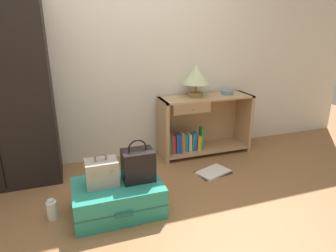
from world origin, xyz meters
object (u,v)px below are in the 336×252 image
object	(u,v)px
suitcase_large	(118,197)
train_case	(102,172)
open_book_on_floor	(213,172)
bottle	(52,210)
bowl	(227,92)
bookshelf	(201,125)
table_lamp	(196,76)
handbag	(138,165)

from	to	relation	value
suitcase_large	train_case	distance (m)	0.27
open_book_on_floor	suitcase_large	bearing A→B (deg)	-161.90
suitcase_large	open_book_on_floor	distance (m)	1.17
suitcase_large	bottle	xyz separation A→B (m)	(-0.54, 0.08, -0.05)
bowl	open_book_on_floor	bearing A→B (deg)	-128.08
bookshelf	open_book_on_floor	distance (m)	0.67
table_lamp	bowl	world-z (taller)	table_lamp
suitcase_large	handbag	world-z (taller)	handbag
bookshelf	handbag	size ratio (longest dim) A/B	3.09
handbag	bookshelf	bearing A→B (deg)	41.92
bottle	bookshelf	bearing A→B (deg)	25.99
suitcase_large	open_book_on_floor	bearing A→B (deg)	18.10
bookshelf	handbag	distance (m)	1.37
train_case	open_book_on_floor	xyz separation A→B (m)	(1.22, 0.33, -0.37)
open_book_on_floor	bookshelf	bearing A→B (deg)	79.79
bookshelf	handbag	bearing A→B (deg)	-138.08
handbag	open_book_on_floor	distance (m)	1.06
train_case	bookshelf	bearing A→B (deg)	34.22
bowl	open_book_on_floor	size ratio (longest dim) A/B	0.37
bottle	handbag	bearing A→B (deg)	-4.98
bookshelf	bottle	size ratio (longest dim) A/B	6.27
table_lamp	suitcase_large	distance (m)	1.69
train_case	open_book_on_floor	distance (m)	1.32
bookshelf	suitcase_large	xyz separation A→B (m)	(-1.21, -0.93, -0.22)
handbag	bowl	bearing A→B (deg)	33.90
table_lamp	suitcase_large	size ratio (longest dim) A/B	0.50
suitcase_large	bowl	bearing A→B (deg)	30.95
table_lamp	open_book_on_floor	bearing A→B (deg)	-92.32
train_case	handbag	bearing A→B (deg)	-2.76
bowl	suitcase_large	size ratio (longest dim) A/B	0.20
bottle	bowl	bearing A→B (deg)	22.18
bowl	train_case	world-z (taller)	bowl
bookshelf	table_lamp	world-z (taller)	table_lamp
suitcase_large	bottle	distance (m)	0.55
train_case	open_book_on_floor	world-z (taller)	train_case
handbag	bottle	world-z (taller)	handbag
bowl	train_case	xyz separation A→B (m)	(-1.67, -0.90, -0.37)
bottle	train_case	bearing A→B (deg)	-6.58
bowl	handbag	xyz separation A→B (m)	(-1.36, -0.92, -0.34)
suitcase_large	handbag	size ratio (longest dim) A/B	2.03
bowl	bottle	bearing A→B (deg)	-157.82
bookshelf	bottle	distance (m)	1.96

